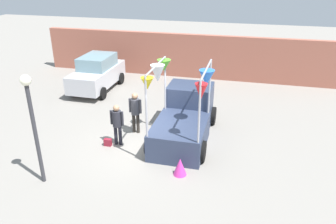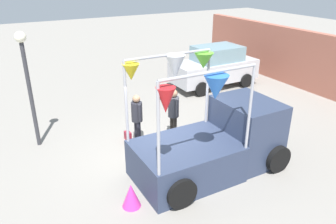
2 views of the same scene
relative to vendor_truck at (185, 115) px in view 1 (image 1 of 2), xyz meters
The scene contains 9 objects.
ground_plane 2.02m from the vendor_truck, 141.92° to the right, with size 60.00×60.00×0.00m, color gray.
vendor_truck is the anchor object (origin of this frame).
parked_car 7.00m from the vendor_truck, 144.43° to the left, with size 1.88×4.00×1.88m.
person_customer 2.69m from the vendor_truck, 149.71° to the right, with size 0.53×0.34×1.63m.
person_vendor 2.01m from the vendor_truck, behind, with size 0.53×0.34×1.72m.
handbag 3.17m from the vendor_truck, 149.79° to the right, with size 0.28×0.16×0.28m, color maroon.
street_lamp 5.76m from the vendor_truck, 132.10° to the right, with size 0.32×0.32×3.53m.
brick_boundary_wall 7.67m from the vendor_truck, 100.79° to the left, with size 18.00×0.36×2.60m, color #9E5947.
folded_kite_bundle_magenta 2.81m from the vendor_truck, 81.83° to the right, with size 0.44×0.44×0.60m, color #D83399.
Camera 1 is at (3.64, -10.40, 6.28)m, focal length 35.00 mm.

